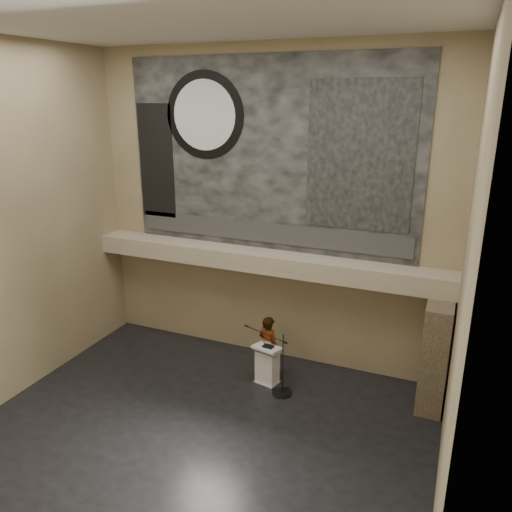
% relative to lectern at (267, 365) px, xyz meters
% --- Properties ---
extents(floor, '(10.00, 10.00, 0.00)m').
position_rel_lectern_xyz_m(floor, '(-0.66, -2.38, -0.55)').
color(floor, black).
rests_on(floor, ground).
extents(ceiling, '(10.00, 10.00, 0.00)m').
position_rel_lectern_xyz_m(ceiling, '(-0.66, -2.38, 7.95)').
color(ceiling, silver).
rests_on(ceiling, wall_back).
extents(wall_back, '(10.00, 0.02, 8.50)m').
position_rel_lectern_xyz_m(wall_back, '(-0.66, 1.62, 3.70)').
color(wall_back, '#7F6E51').
rests_on(wall_back, floor).
extents(wall_front, '(10.00, 0.02, 8.50)m').
position_rel_lectern_xyz_m(wall_front, '(-0.66, -6.38, 3.70)').
color(wall_front, '#7F6E51').
rests_on(wall_front, floor).
extents(wall_left, '(0.02, 8.00, 8.50)m').
position_rel_lectern_xyz_m(wall_left, '(-5.66, -2.38, 3.70)').
color(wall_left, '#7F6E51').
rests_on(wall_left, floor).
extents(wall_right, '(0.02, 8.00, 8.50)m').
position_rel_lectern_xyz_m(wall_right, '(4.34, -2.38, 3.70)').
color(wall_right, '#7F6E51').
rests_on(wall_right, floor).
extents(soffit, '(10.00, 0.80, 0.50)m').
position_rel_lectern_xyz_m(soffit, '(-0.66, 1.22, 2.40)').
color(soffit, tan).
rests_on(soffit, wall_back).
extents(sprinkler_left, '(0.04, 0.04, 0.06)m').
position_rel_lectern_xyz_m(sprinkler_left, '(-2.26, 1.17, 2.12)').
color(sprinkler_left, '#B2893D').
rests_on(sprinkler_left, soffit).
extents(sprinkler_right, '(0.04, 0.04, 0.06)m').
position_rel_lectern_xyz_m(sprinkler_right, '(1.24, 1.17, 2.12)').
color(sprinkler_right, '#B2893D').
rests_on(sprinkler_right, soffit).
extents(banner, '(8.00, 0.05, 5.00)m').
position_rel_lectern_xyz_m(banner, '(-0.66, 1.59, 5.15)').
color(banner, black).
rests_on(banner, wall_back).
extents(banner_text_strip, '(7.76, 0.02, 0.55)m').
position_rel_lectern_xyz_m(banner_text_strip, '(-0.66, 1.55, 3.10)').
color(banner_text_strip, '#2C2C2C').
rests_on(banner_text_strip, banner).
extents(banner_clock_rim, '(2.30, 0.02, 2.30)m').
position_rel_lectern_xyz_m(banner_clock_rim, '(-2.46, 1.55, 6.15)').
color(banner_clock_rim, black).
rests_on(banner_clock_rim, banner).
extents(banner_clock_face, '(1.84, 0.02, 1.84)m').
position_rel_lectern_xyz_m(banner_clock_face, '(-2.46, 1.53, 6.15)').
color(banner_clock_face, silver).
rests_on(banner_clock_face, banner).
extents(banner_building_print, '(2.60, 0.02, 3.60)m').
position_rel_lectern_xyz_m(banner_building_print, '(1.74, 1.55, 5.25)').
color(banner_building_print, black).
rests_on(banner_building_print, banner).
extents(banner_brick_print, '(1.10, 0.02, 3.20)m').
position_rel_lectern_xyz_m(banner_brick_print, '(-4.06, 1.55, 4.85)').
color(banner_brick_print, black).
rests_on(banner_brick_print, banner).
extents(stone_pier, '(0.60, 1.40, 2.70)m').
position_rel_lectern_xyz_m(stone_pier, '(3.99, 0.77, 0.80)').
color(stone_pier, '#44382A').
rests_on(stone_pier, floor).
extents(lectern, '(0.77, 0.62, 1.13)m').
position_rel_lectern_xyz_m(lectern, '(0.00, 0.00, 0.00)').
color(lectern, silver).
rests_on(lectern, floor).
extents(binder, '(0.28, 0.23, 0.04)m').
position_rel_lectern_xyz_m(binder, '(0.03, -0.03, 0.56)').
color(binder, black).
rests_on(binder, lectern).
extents(papers, '(0.28, 0.34, 0.00)m').
position_rel_lectern_xyz_m(papers, '(-0.08, -0.03, 0.55)').
color(papers, white).
rests_on(papers, lectern).
extents(speaker_person, '(0.74, 0.60, 1.75)m').
position_rel_lectern_xyz_m(speaker_person, '(-0.11, 0.36, 0.32)').
color(speaker_person, white).
rests_on(speaker_person, floor).
extents(mic_stand, '(1.50, 0.73, 1.65)m').
position_rel_lectern_xyz_m(mic_stand, '(0.47, -0.24, -0.30)').
color(mic_stand, black).
rests_on(mic_stand, floor).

